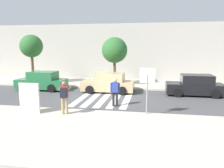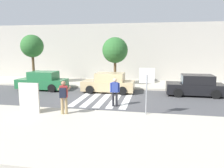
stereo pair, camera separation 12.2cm
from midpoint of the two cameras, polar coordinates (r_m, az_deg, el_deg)
The scene contains 18 objects.
ground_plane at distance 15.23m, azimuth -1.85°, elevation -3.89°, with size 120.00×120.00×0.00m, color #4C4C4F.
sidewalk_near at distance 9.53m, azimuth -10.14°, elevation -12.03°, with size 60.00×6.00×0.14m, color beige.
sidewalk_far at distance 21.00m, azimuth 1.69°, elevation 0.07°, with size 60.00×4.80×0.14m, color beige.
building_facade_far at distance 25.07m, azimuth 3.32°, elevation 8.31°, with size 56.00×4.00×5.97m, color #ADA89E.
crosswalk_stripe_0 at distance 15.84m, azimuth -7.37°, elevation -3.43°, with size 0.44×5.20×0.01m, color silver.
crosswalk_stripe_1 at distance 15.61m, azimuth -4.57°, elevation -3.57°, with size 0.44×5.20×0.01m, color silver.
crosswalk_stripe_2 at distance 15.42m, azimuth -1.69°, elevation -3.70°, with size 0.44×5.20×0.01m, color silver.
crosswalk_stripe_3 at distance 15.28m, azimuth 1.25°, elevation -3.83°, with size 0.44×5.20×0.01m, color silver.
crosswalk_stripe_4 at distance 15.17m, azimuth 4.24°, elevation -3.95°, with size 0.44×5.20×0.01m, color silver.
stop_sign at distance 11.12m, azimuth 9.38°, elevation 0.79°, with size 0.76×0.08×2.39m.
photographer_with_backpack at distance 11.38m, azimuth -12.21°, elevation -2.73°, with size 0.69×0.92×1.72m.
pedestrian_crossing at distance 13.13m, azimuth 1.02°, elevation -1.73°, with size 0.58×0.29×1.72m.
parked_car_green at distance 19.26m, azimuth -17.52°, elevation 0.72°, with size 4.10×1.92×1.55m.
parked_car_tan at distance 17.32m, azimuth -0.65°, elevation 0.22°, with size 4.10×1.92×1.55m.
parked_car_black at distance 17.29m, azimuth 21.14°, elevation -0.46°, with size 4.10×1.92×1.55m.
street_tree_west at distance 21.67m, azimuth -19.99°, elevation 9.20°, with size 2.07×2.07×4.54m.
street_tree_center at distance 19.50m, azimuth 0.99°, elevation 8.77°, with size 2.27×2.27×4.28m.
advertising_board at distance 12.16m, azimuth -20.53°, elevation -3.44°, with size 1.10×0.11×1.60m.
Camera 2 is at (3.29, -14.44, 3.57)m, focal length 35.00 mm.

